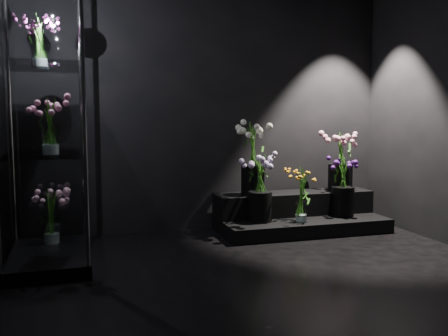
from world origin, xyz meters
name	(u,v)px	position (x,y,z in m)	size (l,w,h in m)	color
floor	(283,286)	(0.00, 0.00, 0.00)	(4.00, 4.00, 0.00)	black
wall_back	(209,101)	(0.00, 2.00, 1.40)	(4.00, 4.00, 0.00)	black
display_riser	(298,214)	(0.90, 1.65, 0.16)	(1.77, 0.79, 0.39)	black
display_case	(44,121)	(-1.65, 1.07, 1.20)	(0.65, 1.09, 2.39)	black
bouquet_orange_bells	(302,194)	(0.80, 1.35, 0.44)	(0.31, 0.31, 0.56)	white
bouquet_lilac	(260,182)	(0.40, 1.49, 0.56)	(0.45, 0.45, 0.70)	black
bouquet_purple	(343,184)	(1.36, 1.49, 0.50)	(0.42, 0.42, 0.64)	black
bouquet_cream_roses	(253,154)	(0.40, 1.71, 0.83)	(0.50, 0.50, 0.77)	black
bouquet_pink_roses	(341,159)	(1.45, 1.72, 0.75)	(0.41, 0.41, 0.65)	black
bouquet_case_pink	(50,126)	(-1.60, 0.89, 1.16)	(0.32, 0.32, 0.43)	white
bouquet_case_magenta	(39,41)	(-1.67, 1.20, 1.85)	(0.27, 0.27, 0.41)	white
bouquet_case_base_pink	(51,215)	(-1.63, 1.33, 0.37)	(0.37, 0.37, 0.48)	white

